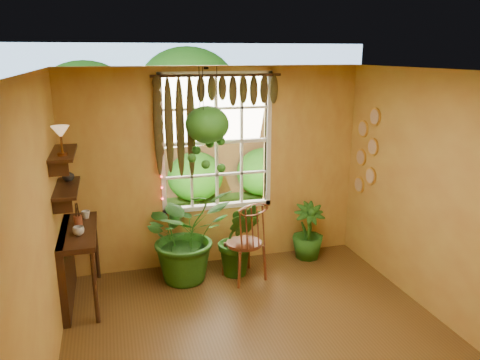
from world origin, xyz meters
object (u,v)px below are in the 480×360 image
at_px(windsor_chair, 246,253).
at_px(counter_ledge, 71,258).
at_px(potted_plant_left, 186,234).
at_px(hanging_basket, 207,130).
at_px(potted_plant_mid, 239,239).

bearing_deg(windsor_chair, counter_ledge, 163.97).
relative_size(counter_ledge, windsor_chair, 0.97).
distance_m(counter_ledge, potted_plant_left, 1.41).
bearing_deg(hanging_basket, potted_plant_left, -160.14).
bearing_deg(potted_plant_left, potted_plant_mid, -6.42).
height_order(counter_ledge, hanging_basket, hanging_basket).
bearing_deg(potted_plant_mid, potted_plant_left, 173.58).
bearing_deg(windsor_chair, potted_plant_mid, 93.57).
relative_size(windsor_chair, hanging_basket, 0.94).
relative_size(counter_ledge, potted_plant_left, 0.97).
xyz_separation_m(potted_plant_mid, hanging_basket, (-0.36, 0.19, 1.43)).
bearing_deg(potted_plant_left, windsor_chair, -16.22).
bearing_deg(hanging_basket, counter_ledge, -169.18).
bearing_deg(potted_plant_mid, windsor_chair, -70.47).
height_order(windsor_chair, hanging_basket, hanging_basket).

